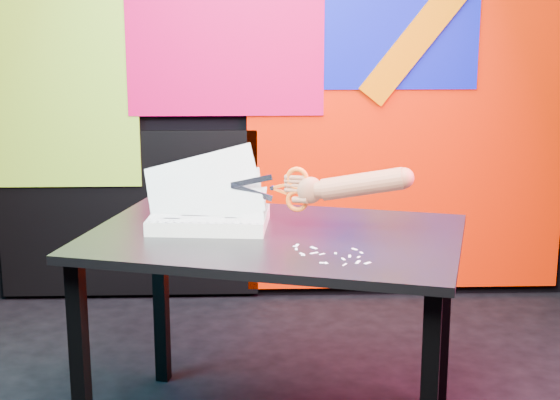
{
  "coord_description": "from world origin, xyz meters",
  "views": [
    {
      "loc": [
        -0.12,
        -2.72,
        1.53
      ],
      "look_at": [
        -0.03,
        0.01,
        0.87
      ],
      "focal_mm": 55.0,
      "sensor_mm": 36.0,
      "label": 1
    }
  ],
  "objects": [
    {
      "name": "room",
      "position": [
        0.0,
        0.0,
        1.35
      ],
      "size": [
        3.01,
        3.01,
        2.71
      ],
      "color": "black",
      "rests_on": "ground"
    },
    {
      "name": "paper_clippings",
      "position": [
        0.11,
        -0.21,
        0.75
      ],
      "size": [
        0.23,
        0.23,
        0.0
      ],
      "color": "white",
      "rests_on": "work_table"
    },
    {
      "name": "hand_forearm",
      "position": [
        0.21,
        0.01,
        0.92
      ],
      "size": [
        0.41,
        0.17,
        0.14
      ],
      "rotation": [
        0.0,
        0.0,
        -0.31
      ],
      "color": "#9E5435",
      "rests_on": "work_table"
    },
    {
      "name": "backdrop",
      "position": [
        0.06,
        1.46,
        0.96
      ],
      "size": [
        2.88,
        0.05,
        2.08
      ],
      "color": "red",
      "rests_on": "ground"
    },
    {
      "name": "work_table",
      "position": [
        -0.05,
        0.03,
        0.66
      ],
      "size": [
        1.4,
        1.12,
        0.75
      ],
      "rotation": [
        0.0,
        0.0,
        -0.28
      ],
      "color": "black",
      "rests_on": "ground"
    },
    {
      "name": "scissors",
      "position": [
        0.01,
        0.08,
        0.89
      ],
      "size": [
        0.27,
        0.09,
        0.16
      ],
      "rotation": [
        0.0,
        0.0,
        -0.31
      ],
      "color": "#B5B6D1",
      "rests_on": "printout_stack"
    },
    {
      "name": "printout_stack",
      "position": [
        -0.27,
        0.13,
        0.78
      ],
      "size": [
        0.44,
        0.33,
        0.3
      ],
      "rotation": [
        0.0,
        0.0,
        -0.09
      ],
      "color": "white",
      "rests_on": "work_table"
    }
  ]
}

